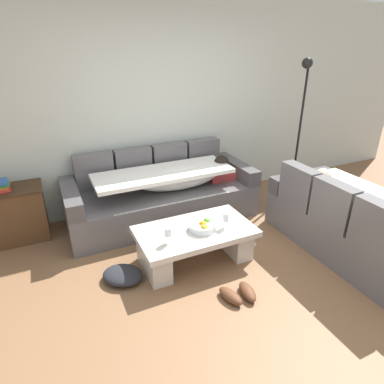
{
  "coord_description": "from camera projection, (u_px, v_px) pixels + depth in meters",
  "views": [
    {
      "loc": [
        -1.5,
        -2.03,
        2.14
      ],
      "look_at": [
        -0.04,
        1.09,
        0.55
      ],
      "focal_mm": 30.81,
      "sensor_mm": 36.0,
      "label": 1
    }
  ],
  "objects": [
    {
      "name": "ground_plane",
      "position": [
        244.0,
        287.0,
        3.14
      ],
      "size": [
        14.0,
        14.0,
        0.0
      ],
      "primitive_type": "plane",
      "color": "brown"
    },
    {
      "name": "back_wall",
      "position": [
        161.0,
        106.0,
        4.35
      ],
      "size": [
        9.0,
        0.1,
        2.7
      ],
      "primitive_type": "cube",
      "color": "#B8C0B5",
      "rests_on": "ground_plane"
    },
    {
      "name": "couch_along_wall",
      "position": [
        165.0,
        194.0,
        4.27
      ],
      "size": [
        2.38,
        0.92,
        0.88
      ],
      "color": "#5B585A",
      "rests_on": "ground_plane"
    },
    {
      "name": "couch_near_window",
      "position": [
        352.0,
        224.0,
        3.57
      ],
      "size": [
        0.92,
        1.88,
        0.88
      ],
      "rotation": [
        0.0,
        0.0,
        1.57
      ],
      "color": "#5B585A",
      "rests_on": "ground_plane"
    },
    {
      "name": "coffee_table",
      "position": [
        195.0,
        241.0,
        3.44
      ],
      "size": [
        1.2,
        0.68,
        0.38
      ],
      "color": "beige",
      "rests_on": "ground_plane"
    },
    {
      "name": "fruit_bowl",
      "position": [
        203.0,
        226.0,
        3.35
      ],
      "size": [
        0.28,
        0.28,
        0.1
      ],
      "color": "silver",
      "rests_on": "coffee_table"
    },
    {
      "name": "wine_glass_near_left",
      "position": [
        168.0,
        233.0,
        3.1
      ],
      "size": [
        0.07,
        0.07,
        0.17
      ],
      "color": "silver",
      "rests_on": "coffee_table"
    },
    {
      "name": "wine_glass_near_right",
      "position": [
        226.0,
        218.0,
        3.36
      ],
      "size": [
        0.07,
        0.07,
        0.17
      ],
      "color": "silver",
      "rests_on": "coffee_table"
    },
    {
      "name": "open_magazine",
      "position": [
        218.0,
        219.0,
        3.55
      ],
      "size": [
        0.32,
        0.27,
        0.01
      ],
      "primitive_type": "cube",
      "rotation": [
        0.0,
        0.0,
        0.22
      ],
      "color": "white",
      "rests_on": "coffee_table"
    },
    {
      "name": "side_cabinet",
      "position": [
        13.0,
        215.0,
        3.78
      ],
      "size": [
        0.72,
        0.44,
        0.64
      ],
      "color": "#50331C",
      "rests_on": "ground_plane"
    },
    {
      "name": "book_stack_on_cabinet",
      "position": [
        2.0,
        186.0,
        3.61
      ],
      "size": [
        0.18,
        0.22,
        0.12
      ],
      "color": "red",
      "rests_on": "side_cabinet"
    },
    {
      "name": "floor_lamp",
      "position": [
        300.0,
        121.0,
        4.61
      ],
      "size": [
        0.33,
        0.31,
        1.95
      ],
      "color": "black",
      "rests_on": "ground_plane"
    },
    {
      "name": "pair_of_shoes",
      "position": [
        239.0,
        294.0,
        2.99
      ],
      "size": [
        0.34,
        0.31,
        0.09
      ],
      "color": "#59331E",
      "rests_on": "ground_plane"
    },
    {
      "name": "crumpled_garment",
      "position": [
        123.0,
        275.0,
        3.21
      ],
      "size": [
        0.51,
        0.5,
        0.12
      ],
      "primitive_type": "ellipsoid",
      "rotation": [
        0.0,
        0.0,
        2.43
      ],
      "color": "#232328",
      "rests_on": "ground_plane"
    }
  ]
}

